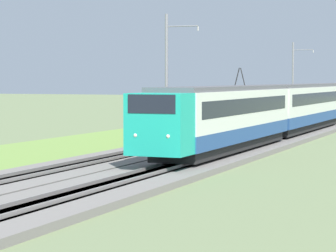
% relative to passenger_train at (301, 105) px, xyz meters
% --- Properties ---
extents(ballast_main, '(240.00, 4.40, 0.30)m').
position_rel_passenger_train_xyz_m(ballast_main, '(-6.41, 4.59, -2.30)').
color(ballast_main, slate).
rests_on(ballast_main, ground).
extents(ballast_adjacent, '(240.00, 4.40, 0.30)m').
position_rel_passenger_train_xyz_m(ballast_adjacent, '(-6.41, 0.00, -2.30)').
color(ballast_adjacent, slate).
rests_on(ballast_adjacent, ground).
extents(track_main, '(240.00, 1.57, 0.45)m').
position_rel_passenger_train_xyz_m(track_main, '(-6.41, 4.59, -2.29)').
color(track_main, '#4C4238').
rests_on(track_main, ground).
extents(track_adjacent, '(240.00, 1.57, 0.45)m').
position_rel_passenger_train_xyz_m(track_adjacent, '(-6.41, 0.00, -2.29)').
color(track_adjacent, '#4C4238').
rests_on(track_adjacent, ground).
extents(grass_verge, '(240.00, 11.70, 0.12)m').
position_rel_passenger_train_xyz_m(grass_verge, '(-6.41, 10.18, -2.39)').
color(grass_verge, olive).
rests_on(grass_verge, ground).
extents(passenger_train, '(61.58, 2.93, 5.20)m').
position_rel_passenger_train_xyz_m(passenger_train, '(0.00, 0.00, 0.00)').
color(passenger_train, '#19A88E').
rests_on(passenger_train, ground).
extents(catenary_mast_mid, '(0.22, 2.56, 9.17)m').
position_rel_passenger_train_xyz_m(catenary_mast_mid, '(-10.87, 7.35, 2.28)').
color(catenary_mast_mid, slate).
rests_on(catenary_mast_mid, ground).
extents(catenary_mast_far, '(0.22, 2.56, 8.86)m').
position_rel_passenger_train_xyz_m(catenary_mast_far, '(29.08, 7.35, 2.13)').
color(catenary_mast_far, slate).
rests_on(catenary_mast_far, ground).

